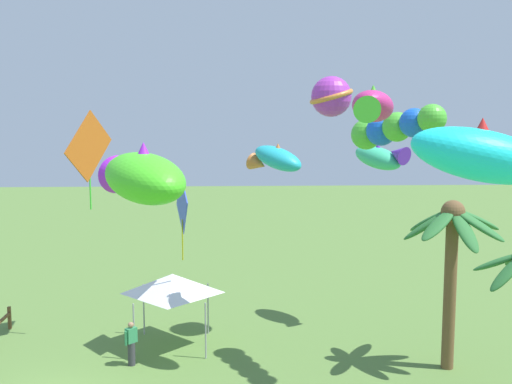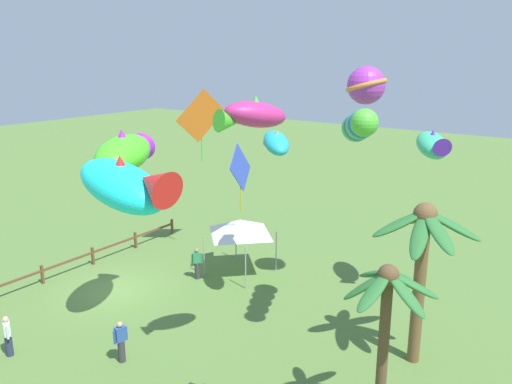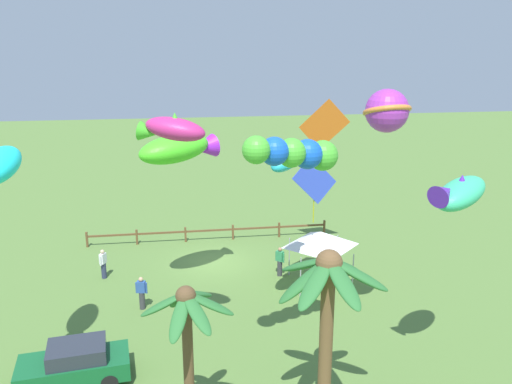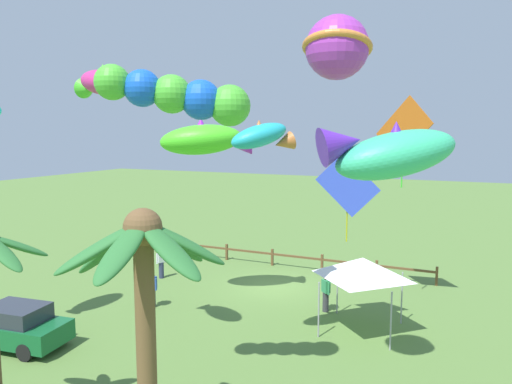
% 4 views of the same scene
% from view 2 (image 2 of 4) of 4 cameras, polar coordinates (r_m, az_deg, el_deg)
% --- Properties ---
extents(ground_plane, '(120.00, 120.00, 0.00)m').
position_cam_2_polar(ground_plane, '(25.86, -14.99, -10.37)').
color(ground_plane, '#567A38').
extents(palm_tree_0, '(2.79, 2.63, 5.33)m').
position_cam_2_polar(palm_tree_0, '(15.18, 14.07, -12.29)').
color(palm_tree_0, brown).
rests_on(palm_tree_0, ground).
extents(palm_tree_1, '(3.49, 3.57, 5.98)m').
position_cam_2_polar(palm_tree_1, '(18.83, 17.78, -5.38)').
color(palm_tree_1, brown).
rests_on(palm_tree_1, ground).
extents(rail_fence, '(14.84, 0.12, 0.95)m').
position_cam_2_polar(rail_fence, '(28.20, -19.82, -7.26)').
color(rail_fence, brown).
rests_on(rail_fence, ground).
extents(spectator_0, '(0.37, 0.51, 1.59)m').
position_cam_2_polar(spectator_0, '(21.81, -25.51, -13.99)').
color(spectator_0, '#2D3351').
rests_on(spectator_0, ground).
extents(spectator_1, '(0.43, 0.43, 1.59)m').
position_cam_2_polar(spectator_1, '(26.08, -6.47, -7.74)').
color(spectator_1, '#38383D').
rests_on(spectator_1, ground).
extents(spectator_2, '(0.54, 0.31, 1.59)m').
position_cam_2_polar(spectator_2, '(20.08, -14.56, -15.52)').
color(spectator_2, '#38383D').
rests_on(spectator_2, ground).
extents(festival_tent, '(2.86, 2.86, 2.85)m').
position_cam_2_polar(festival_tent, '(25.99, -1.74, -3.83)').
color(festival_tent, '#9E9EA3').
rests_on(festival_tent, ground).
extents(kite_fish_0, '(4.15, 3.27, 1.70)m').
position_cam_2_polar(kite_fish_0, '(20.06, -14.10, 4.18)').
color(kite_fish_0, '#4ADC25').
extents(kite_diamond_1, '(2.31, 0.60, 3.30)m').
position_cam_2_polar(kite_diamond_1, '(24.47, -1.72, 2.57)').
color(kite_diamond_1, blue).
extents(kite_diamond_2, '(2.48, 1.28, 3.84)m').
position_cam_2_polar(kite_diamond_2, '(27.50, -6.04, 8.20)').
color(kite_diamond_2, '#BC5A16').
extents(kite_fish_3, '(1.44, 2.93, 1.36)m').
position_cam_2_polar(kite_fish_3, '(11.16, -14.00, 0.78)').
color(kite_fish_3, '#1BEAED').
extents(kite_fish_4, '(2.86, 2.36, 1.32)m').
position_cam_2_polar(kite_fish_4, '(22.93, 18.79, 4.93)').
color(kite_fish_4, '#38C88B').
extents(kite_fish_5, '(2.11, 2.15, 1.18)m').
position_cam_2_polar(kite_fish_5, '(20.68, 2.15, 5.42)').
color(kite_fish_5, '#21ADC0').
extents(kite_ball_6, '(1.89, 1.88, 1.54)m').
position_cam_2_polar(kite_ball_6, '(21.93, 11.96, 11.35)').
color(kite_ball_6, purple).
extents(kite_fish_7, '(2.58, 1.72, 1.10)m').
position_cam_2_polar(kite_fish_7, '(15.52, -0.44, 8.41)').
color(kite_fish_7, '#CC2C7D').
extents(kite_tube_8, '(3.46, 2.40, 1.51)m').
position_cam_2_polar(kite_tube_8, '(18.18, 11.23, 7.12)').
color(kite_tube_8, '#4EC234').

